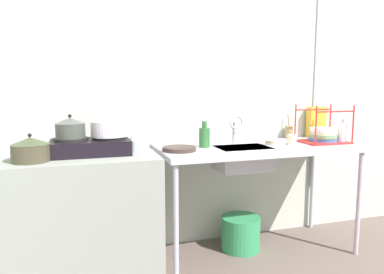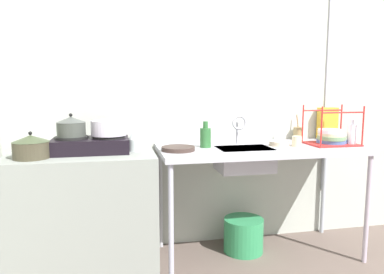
% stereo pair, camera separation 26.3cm
% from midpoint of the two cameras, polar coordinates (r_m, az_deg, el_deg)
% --- Properties ---
extents(wall_back, '(5.31, 0.10, 2.66)m').
position_cam_midpoint_polar(wall_back, '(3.29, 16.14, 7.69)').
color(wall_back, beige).
rests_on(wall_back, ground).
extents(wall_metal_strip, '(0.05, 0.01, 2.12)m').
position_cam_midpoint_polar(wall_metal_strip, '(3.46, 22.99, 9.57)').
color(wall_metal_strip, '#B9B8C4').
extents(counter_concrete, '(1.00, 0.67, 0.87)m').
position_cam_midpoint_polar(counter_concrete, '(2.68, -14.06, -11.66)').
color(counter_concrete, gray).
rests_on(counter_concrete, ground).
extents(counter_sink, '(1.56, 0.67, 0.87)m').
position_cam_midpoint_polar(counter_sink, '(2.84, 13.40, -2.71)').
color(counter_sink, '#B9B8C4').
rests_on(counter_sink, ground).
extents(stove, '(0.52, 0.31, 0.12)m').
position_cam_midpoint_polar(stove, '(2.56, -12.94, -1.20)').
color(stove, black).
rests_on(stove, counter_concrete).
extents(pot_on_left_burner, '(0.19, 0.19, 0.16)m').
position_cam_midpoint_polar(pot_on_left_burner, '(2.54, -15.83, 1.61)').
color(pot_on_left_burner, '#434741').
rests_on(pot_on_left_burner, stove).
extents(pot_on_right_burner, '(0.24, 0.24, 0.10)m').
position_cam_midpoint_polar(pot_on_right_burner, '(2.54, -10.21, 1.41)').
color(pot_on_right_burner, silver).
rests_on(pot_on_right_burner, stove).
extents(pot_beside_stove, '(0.23, 0.23, 0.17)m').
position_cam_midpoint_polar(pot_beside_stove, '(2.44, -21.38, -1.46)').
color(pot_beside_stove, '#443E2E').
rests_on(pot_beside_stove, counter_concrete).
extents(percolator, '(0.09, 0.09, 0.16)m').
position_cam_midpoint_polar(percolator, '(2.56, -6.22, -0.54)').
color(percolator, silver).
rests_on(percolator, counter_concrete).
extents(sink_basin, '(0.41, 0.29, 0.17)m').
position_cam_midpoint_polar(sink_basin, '(2.75, 10.99, -3.52)').
color(sink_basin, '#B9B8C4').
rests_on(sink_basin, counter_sink).
extents(faucet, '(0.12, 0.07, 0.24)m').
position_cam_midpoint_polar(faucet, '(2.84, 10.06, 1.85)').
color(faucet, '#B9B8C4').
rests_on(faucet, counter_sink).
extents(frying_pan, '(0.24, 0.24, 0.03)m').
position_cam_midpoint_polar(frying_pan, '(2.57, 0.73, -1.87)').
color(frying_pan, '#3A2B26').
rests_on(frying_pan, counter_sink).
extents(dish_rack, '(0.37, 0.30, 0.31)m').
position_cam_midpoint_polar(dish_rack, '(3.10, 23.49, -0.06)').
color(dish_rack, red).
rests_on(dish_rack, counter_sink).
extents(cup_by_rack, '(0.07, 0.07, 0.08)m').
position_cam_midpoint_polar(cup_by_rack, '(2.90, 18.78, -0.67)').
color(cup_by_rack, beige).
rests_on(cup_by_rack, counter_sink).
extents(small_bowl_on_drainboard, '(0.15, 0.15, 0.04)m').
position_cam_midpoint_polar(small_bowl_on_drainboard, '(2.90, 16.18, -1.00)').
color(small_bowl_on_drainboard, beige).
rests_on(small_bowl_on_drainboard, counter_sink).
extents(bottle_by_sink, '(0.08, 0.08, 0.20)m').
position_cam_midpoint_polar(bottle_by_sink, '(2.71, 4.93, -0.00)').
color(bottle_by_sink, '#2E6733').
rests_on(bottle_by_sink, counter_sink).
extents(bottle_by_rack, '(0.07, 0.07, 0.20)m').
position_cam_midpoint_polar(bottle_by_rack, '(3.12, 26.25, 0.36)').
color(bottle_by_rack, white).
rests_on(bottle_by_rack, counter_sink).
extents(cereal_box, '(0.17, 0.08, 0.28)m').
position_cam_midpoint_polar(cereal_box, '(3.42, 22.75, 2.00)').
color(cereal_box, gold).
rests_on(cereal_box, counter_sink).
extents(utensil_jar, '(0.07, 0.07, 0.22)m').
position_cam_midpoint_polar(utensil_jar, '(3.28, 18.61, 0.56)').
color(utensil_jar, '#907C50').
rests_on(utensil_jar, counter_sink).
extents(bucket_on_floor, '(0.32, 0.32, 0.27)m').
position_cam_midpoint_polar(bucket_on_floor, '(3.06, 10.70, -15.05)').
color(bucket_on_floor, '#309156').
rests_on(bucket_on_floor, ground).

